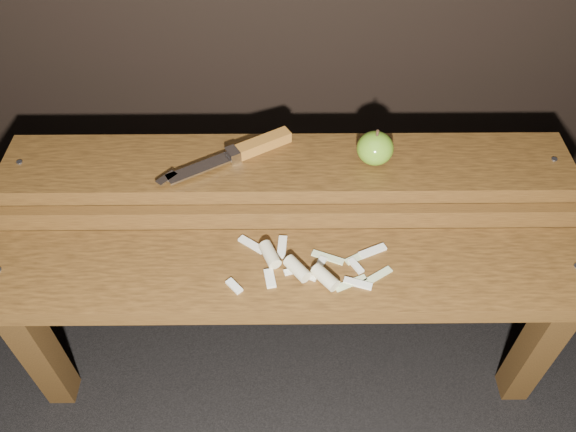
{
  "coord_description": "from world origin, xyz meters",
  "views": [
    {
      "loc": [
        -0.01,
        -0.71,
        1.29
      ],
      "look_at": [
        0.0,
        0.06,
        0.45
      ],
      "focal_mm": 35.0,
      "sensor_mm": 36.0,
      "label": 1
    }
  ],
  "objects_px": {
    "bench_front_tier": "(288,293)",
    "knife": "(247,150)",
    "bench_rear_tier": "(288,192)",
    "apple": "(375,148)"
  },
  "relations": [
    {
      "from": "bench_front_tier",
      "to": "knife",
      "type": "height_order",
      "value": "knife"
    },
    {
      "from": "bench_rear_tier",
      "to": "knife",
      "type": "bearing_deg",
      "value": 162.11
    },
    {
      "from": "knife",
      "to": "bench_front_tier",
      "type": "bearing_deg",
      "value": -71.54
    },
    {
      "from": "bench_rear_tier",
      "to": "knife",
      "type": "distance_m",
      "value": 0.13
    },
    {
      "from": "apple",
      "to": "knife",
      "type": "xyz_separation_m",
      "value": [
        -0.26,
        0.02,
        -0.02
      ]
    },
    {
      "from": "bench_rear_tier",
      "to": "apple",
      "type": "relative_size",
      "value": 14.92
    },
    {
      "from": "apple",
      "to": "knife",
      "type": "height_order",
      "value": "apple"
    },
    {
      "from": "bench_front_tier",
      "to": "apple",
      "type": "relative_size",
      "value": 14.92
    },
    {
      "from": "bench_front_tier",
      "to": "knife",
      "type": "relative_size",
      "value": 4.38
    },
    {
      "from": "bench_front_tier",
      "to": "bench_rear_tier",
      "type": "distance_m",
      "value": 0.23
    }
  ]
}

